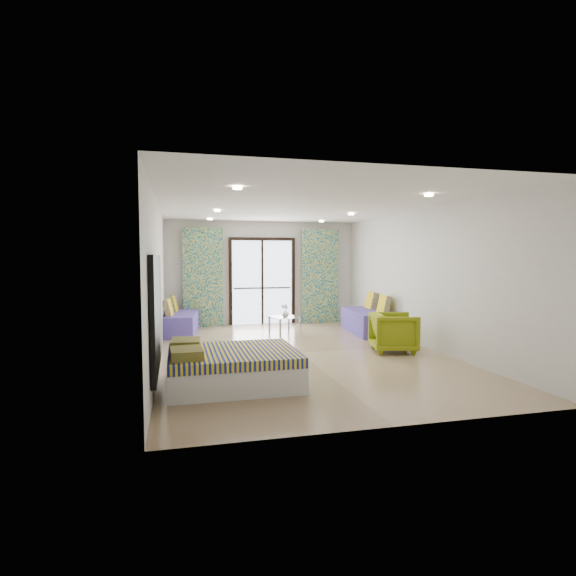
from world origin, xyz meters
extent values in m
cube|color=black|center=(0.00, 3.71, 2.24)|extent=(1.76, 0.08, 0.08)
cube|color=black|center=(-0.84, 3.71, 1.10)|extent=(0.08, 0.08, 2.20)
cube|color=black|center=(0.84, 3.71, 1.10)|extent=(0.08, 0.08, 2.20)
cube|color=black|center=(0.00, 3.71, 1.10)|extent=(0.05, 0.06, 2.20)
cube|color=#595451|center=(0.00, 3.73, 0.95)|extent=(1.52, 0.03, 0.04)
cube|color=silver|center=(-1.55, 3.57, 1.25)|extent=(1.00, 0.10, 2.50)
cube|color=silver|center=(1.55, 3.57, 1.25)|extent=(1.00, 0.10, 2.50)
cylinder|color=#FFE0B2|center=(-1.40, -2.00, 2.67)|extent=(0.12, 0.12, 0.02)
cylinder|color=#FFE0B2|center=(1.40, -2.00, 2.67)|extent=(0.12, 0.12, 0.02)
cylinder|color=#FFE0B2|center=(-1.40, 1.00, 2.67)|extent=(0.12, 0.12, 0.02)
cylinder|color=#FFE0B2|center=(1.40, 1.00, 2.67)|extent=(0.12, 0.12, 0.02)
cylinder|color=#FFE0B2|center=(-1.40, 3.00, 2.67)|extent=(0.12, 0.12, 0.02)
cylinder|color=#FFE0B2|center=(1.40, 3.00, 2.67)|extent=(0.12, 0.12, 0.02)
cube|color=black|center=(-2.46, -1.80, 1.05)|extent=(0.06, 2.10, 1.50)
cube|color=silver|center=(-2.47, -0.55, 1.05)|extent=(0.02, 0.10, 0.10)
cube|color=silver|center=(-1.45, -1.80, 0.18)|extent=(1.76, 1.41, 0.35)
cube|color=navy|center=(-1.45, -1.80, 0.42)|extent=(1.75, 1.44, 0.13)
cube|color=#15603E|center=(-2.08, -2.14, 0.55)|extent=(0.42, 0.51, 0.12)
cube|color=#15603E|center=(-2.08, -1.47, 0.55)|extent=(0.43, 0.51, 0.12)
cube|color=#51429F|center=(-2.10, 2.68, 0.19)|extent=(0.88, 1.78, 0.38)
cube|color=#51429F|center=(-2.10, 2.68, 0.43)|extent=(0.86, 1.75, 0.10)
cube|color=navy|center=(-2.39, 2.31, 0.65)|extent=(0.24, 0.45, 0.40)
cube|color=navy|center=(-2.29, 3.11, 0.65)|extent=(0.24, 0.45, 0.40)
cube|color=#51429F|center=(2.10, 1.74, 0.21)|extent=(0.92, 1.94, 0.42)
cube|color=#51429F|center=(2.10, 1.74, 0.47)|extent=(0.90, 1.90, 0.10)
cube|color=navy|center=(2.31, 1.27, 0.71)|extent=(0.26, 0.49, 0.43)
cube|color=navy|center=(2.40, 2.14, 0.71)|extent=(0.26, 0.49, 0.43)
cylinder|color=silver|center=(0.03, 1.74, 0.19)|extent=(0.06, 0.06, 0.39)
cylinder|color=silver|center=(0.53, 1.89, 0.19)|extent=(0.06, 0.06, 0.39)
cylinder|color=silver|center=(-0.11, 2.24, 0.19)|extent=(0.06, 0.06, 0.39)
cylinder|color=silver|center=(0.39, 2.39, 0.19)|extent=(0.06, 0.06, 0.39)
cube|color=#8CA59E|center=(0.21, 2.06, 0.39)|extent=(0.74, 0.74, 0.02)
sphere|color=white|center=(0.26, 2.08, 0.60)|extent=(0.07, 0.07, 0.07)
sphere|color=white|center=(0.20, 2.11, 0.62)|extent=(0.07, 0.07, 0.07)
sphere|color=white|center=(0.16, 2.05, 0.64)|extent=(0.07, 0.07, 0.07)
sphere|color=white|center=(0.22, 2.02, 0.66)|extent=(0.07, 0.07, 0.07)
imported|color=white|center=(0.21, 2.00, 0.48)|extent=(0.19, 0.20, 0.16)
imported|color=olive|center=(1.73, -0.35, 0.40)|extent=(0.89, 0.92, 0.80)
camera|label=1|loc=(-2.19, -7.93, 1.78)|focal=28.00mm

